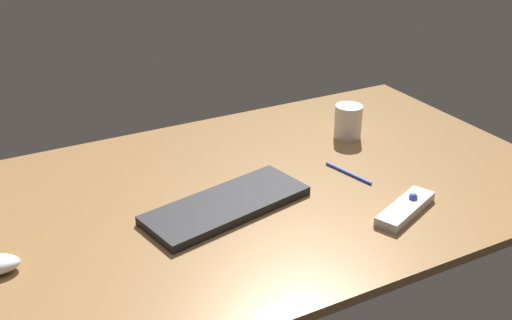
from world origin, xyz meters
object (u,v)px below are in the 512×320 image
Objects in this scene: keyboard at (227,205)px; pen at (348,173)px; coffee_mug at (348,122)px; media_remote at (406,208)px.

keyboard reaches higher than pen.
keyboard is at bearing -101.92° from pen.
keyboard is 2.62× the size of pen.
coffee_mug reaches higher than pen.
media_remote is at bearing -107.66° from coffee_mug.
pen is at bearing 68.36° from media_remote.
coffee_mug is 22.11cm from pen.
coffee_mug reaches higher than keyboard.
keyboard is 1.98× the size of media_remote.
keyboard is 32.22cm from pen.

